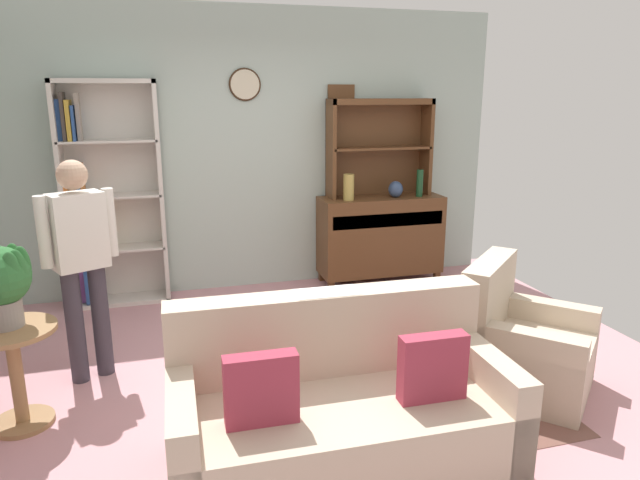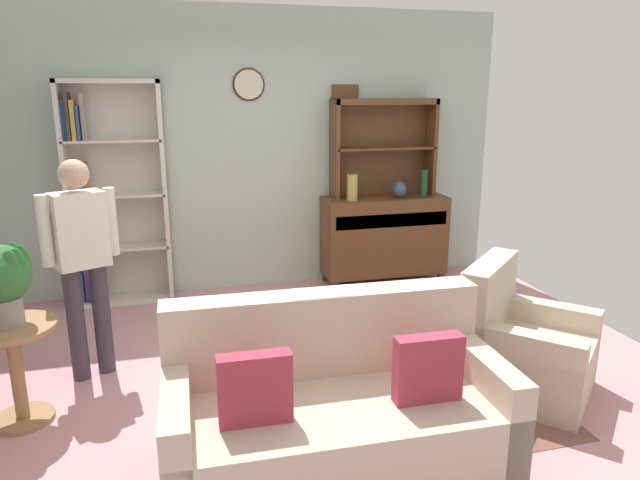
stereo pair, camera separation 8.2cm
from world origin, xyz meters
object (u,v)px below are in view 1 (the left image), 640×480
plant_stand (15,366)px  person_reading (81,255)px  sideboard_hutch (379,134)px  book_stack (312,316)px  vase_round (396,189)px  couch_floral (340,411)px  coffee_table (326,329)px  potted_plant_large (1,280)px  armchair_floral (522,348)px  sideboard (380,235)px  bookshelf (104,199)px  bottle_wine (420,183)px  vase_tall (349,187)px

plant_stand → person_reading: size_ratio=0.41×
sideboard_hutch → person_reading: size_ratio=0.71×
plant_stand → book_stack: 1.88m
vase_round → couch_floral: 3.26m
plant_stand → coffee_table: (1.98, 0.10, -0.04)m
couch_floral → potted_plant_large: (-1.78, 0.92, 0.61)m
plant_stand → vase_round: bearing=30.5°
sideboard_hutch → armchair_floral: size_ratio=1.02×
sideboard → couch_floral: sideboard is taller
couch_floral → book_stack: 0.99m
bookshelf → sideboard_hutch: (2.73, 0.02, 0.54)m
bookshelf → plant_stand: 2.21m
plant_stand → bottle_wine: bearing=28.3°
bottle_wine → plant_stand: bearing=-151.7°
sideboard_hutch → potted_plant_large: sideboard_hutch is taller
vase_round → bookshelf: bearing=176.9°
bookshelf → vase_round: bookshelf is taller
vase_round → sideboard: bearing=152.8°
potted_plant_large → bookshelf: bearing=78.3°
vase_round → vase_tall: bearing=-178.5°
sideboard_hutch → book_stack: 2.61m
sideboard_hutch → bottle_wine: 0.66m
couch_floral → coffee_table: size_ratio=2.27×
plant_stand → potted_plant_large: potted_plant_large is taller
couch_floral → coffee_table: (0.21, 0.98, 0.04)m
vase_tall → bottle_wine: 0.78m
sideboard → bottle_wine: (0.39, -0.09, 0.55)m
vase_tall → potted_plant_large: (-2.77, -1.88, -0.13)m
plant_stand → potted_plant_large: 0.53m
armchair_floral → potted_plant_large: (-3.24, 0.47, 0.64)m
bottle_wine → book_stack: size_ratio=1.34×
bottle_wine → book_stack: bearing=-132.5°
bottle_wine → book_stack: (-1.66, -1.81, -0.59)m
sideboard_hutch → bottle_wine: (0.39, -0.20, -0.50)m
couch_floral → plant_stand: (-1.77, 0.88, 0.08)m
armchair_floral → vase_round: bearing=88.8°
armchair_floral → plant_stand: 3.25m
bookshelf → book_stack: (1.47, -1.99, -0.55)m
sideboard → couch_floral: bearing=-115.5°
bookshelf → sideboard_hutch: size_ratio=1.91×
sideboard → bottle_wine: 0.68m
vase_tall → person_reading: (-2.39, -1.38, -0.14)m
sideboard_hutch → bottle_wine: size_ratio=3.86×
sideboard → potted_plant_large: potted_plant_large is taller
sideboard_hutch → vase_round: bearing=-53.5°
person_reading → coffee_table: (1.62, -0.44, -0.55)m
vase_round → couch_floral: vase_round is taller
vase_round → armchair_floral: (-0.05, -2.36, -0.72)m
plant_stand → potted_plant_large: bearing=114.0°
person_reading → armchair_floral: bearing=-18.7°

